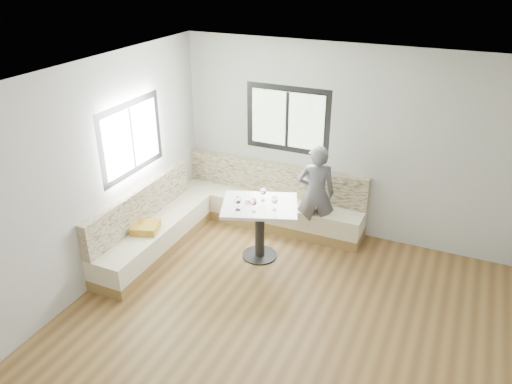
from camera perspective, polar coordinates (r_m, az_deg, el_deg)
room at (r=5.12m, az=2.49°, el=-3.01°), size 5.01×5.01×2.81m
banquette at (r=7.44m, az=-4.00°, el=-2.65°), size 2.90×2.80×0.95m
table at (r=6.77m, az=0.43°, el=-2.95°), size 1.20×1.07×0.82m
person at (r=7.19m, az=6.86°, el=-0.20°), size 0.63×0.53×1.48m
olive_ramekin at (r=6.73m, az=-0.77°, el=-0.92°), size 0.11×0.11×0.05m
wine_glass_a at (r=6.47m, az=-2.10°, el=-0.99°), size 0.09×0.09×0.20m
wine_glass_b at (r=6.43m, az=-0.27°, el=-1.16°), size 0.09×0.09×0.20m
wine_glass_c at (r=6.48m, az=2.14°, el=-0.97°), size 0.09×0.09×0.20m
wine_glass_d at (r=6.71m, az=0.84°, el=0.08°), size 0.09×0.09×0.20m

